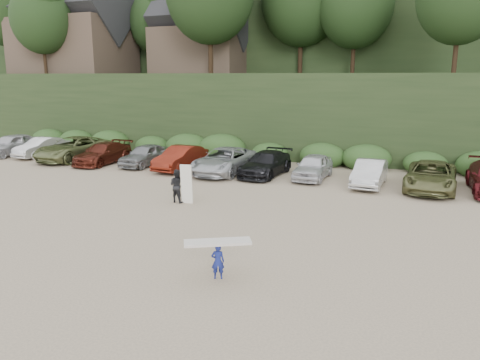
% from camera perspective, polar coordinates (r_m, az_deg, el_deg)
% --- Properties ---
extents(ground, '(120.00, 120.00, 0.00)m').
position_cam_1_polar(ground, '(18.50, -3.71, -5.80)').
color(ground, tan).
rests_on(ground, ground).
extents(hillside_backdrop, '(90.00, 41.50, 28.00)m').
position_cam_1_polar(hillside_backdrop, '(52.63, 13.67, 18.14)').
color(hillside_backdrop, black).
rests_on(hillside_backdrop, ground).
extents(parked_cars, '(39.48, 6.12, 1.62)m').
position_cam_1_polar(parked_cars, '(28.26, 0.14, 2.25)').
color(parked_cars, '#B2B2B7').
rests_on(parked_cars, ground).
extents(child_surfer, '(1.96, 1.43, 1.17)m').
position_cam_1_polar(child_surfer, '(13.77, -2.73, -8.88)').
color(child_surfer, navy).
rests_on(child_surfer, ground).
extents(adult_surfer, '(1.26, 0.71, 1.87)m').
position_cam_1_polar(adult_surfer, '(22.06, -7.58, -0.68)').
color(adult_surfer, black).
rests_on(adult_surfer, ground).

